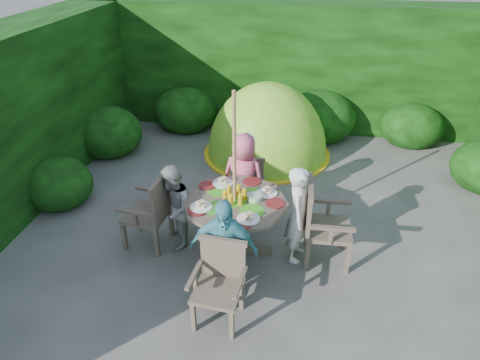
% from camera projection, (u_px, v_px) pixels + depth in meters
% --- Properties ---
extents(ground, '(60.00, 60.00, 0.00)m').
position_uv_depth(ground, '(273.00, 230.00, 6.08)').
color(ground, '#4C4944').
rests_on(ground, ground).
extents(hedge_enclosure, '(9.00, 9.00, 2.50)m').
position_uv_depth(hedge_enclosure, '(284.00, 113.00, 6.58)').
color(hedge_enclosure, black).
rests_on(hedge_enclosure, ground).
extents(patio_table, '(1.38, 1.38, 0.94)m').
position_uv_depth(patio_table, '(235.00, 209.00, 5.37)').
color(patio_table, '#473B2E').
rests_on(patio_table, ground).
extents(parasol_pole, '(0.04, 0.04, 2.20)m').
position_uv_depth(parasol_pole, '(235.00, 179.00, 5.15)').
color(parasol_pole, olive).
rests_on(parasol_pole, ground).
extents(garden_chair_right, '(0.59, 0.65, 1.05)m').
position_uv_depth(garden_chair_right, '(321.00, 223.00, 5.29)').
color(garden_chair_right, '#473B2E').
rests_on(garden_chair_right, ground).
extents(garden_chair_left, '(0.60, 0.66, 1.01)m').
position_uv_depth(garden_chair_left, '(152.00, 210.00, 5.56)').
color(garden_chair_left, '#473B2E').
rests_on(garden_chair_left, ground).
extents(garden_chair_back, '(0.58, 0.54, 0.84)m').
position_uv_depth(garden_chair_back, '(247.00, 180.00, 6.42)').
color(garden_chair_back, '#473B2E').
rests_on(garden_chair_back, ground).
extents(garden_chair_front, '(0.58, 0.52, 0.90)m').
position_uv_depth(garden_chair_front, '(220.00, 281.00, 4.52)').
color(garden_chair_front, '#473B2E').
rests_on(garden_chair_front, ground).
extents(child_right, '(0.35, 0.50, 1.30)m').
position_uv_depth(child_right, '(299.00, 215.00, 5.28)').
color(child_right, silver).
rests_on(child_right, ground).
extents(child_left, '(0.59, 0.68, 1.19)m').
position_uv_depth(child_left, '(174.00, 208.00, 5.50)').
color(child_left, '#979792').
rests_on(child_left, ground).
extents(child_back, '(0.72, 0.56, 1.32)m').
position_uv_depth(child_back, '(243.00, 177.00, 6.05)').
color(child_back, '#E35D7E').
rests_on(child_back, ground).
extents(child_front, '(0.77, 0.33, 1.30)m').
position_uv_depth(child_front, '(224.00, 250.00, 4.69)').
color(child_front, teal).
rests_on(child_front, ground).
extents(dome_tent, '(2.52, 2.52, 2.73)m').
position_uv_depth(dome_tent, '(266.00, 154.00, 8.16)').
color(dome_tent, '#6EBF24').
rests_on(dome_tent, ground).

